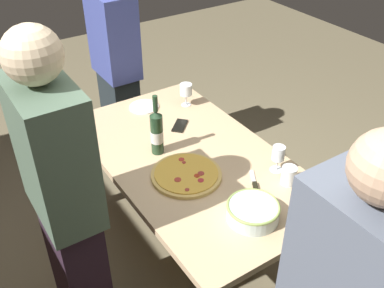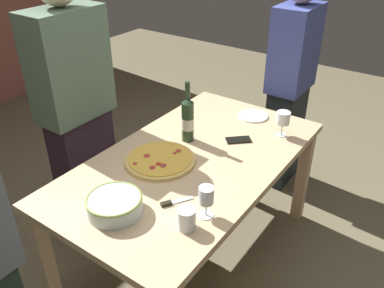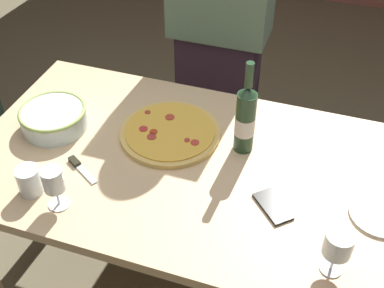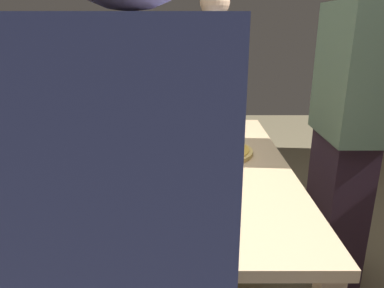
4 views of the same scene
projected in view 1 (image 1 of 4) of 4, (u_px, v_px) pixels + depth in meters
ground_plane at (192, 249)px, 2.94m from camera, size 8.00×8.00×0.00m
dining_table at (192, 170)px, 2.57m from camera, size 1.60×0.90×0.75m
pizza at (186, 175)px, 2.37m from camera, size 0.38×0.38×0.03m
serving_bowl at (253, 211)px, 2.09m from camera, size 0.25×0.25×0.08m
wine_bottle at (157, 132)px, 2.48m from camera, size 0.07×0.07×0.36m
wine_glass_near_pizza at (278, 154)px, 2.36m from camera, size 0.07×0.07×0.15m
wine_glass_by_bottle at (186, 91)px, 2.94m from camera, size 0.08×0.08×0.15m
cup_amber at (289, 175)px, 2.30m from camera, size 0.08×0.08×0.10m
side_plate at (144, 107)px, 2.97m from camera, size 0.19×0.19×0.01m
cell_phone at (180, 126)px, 2.78m from camera, size 0.15×0.15×0.01m
pizza_knife at (254, 182)px, 2.33m from camera, size 0.15×0.10×0.02m
person_host at (65, 205)px, 2.02m from camera, size 0.44×0.24×1.71m
person_guest_right at (117, 71)px, 3.29m from camera, size 0.38×0.24×1.60m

